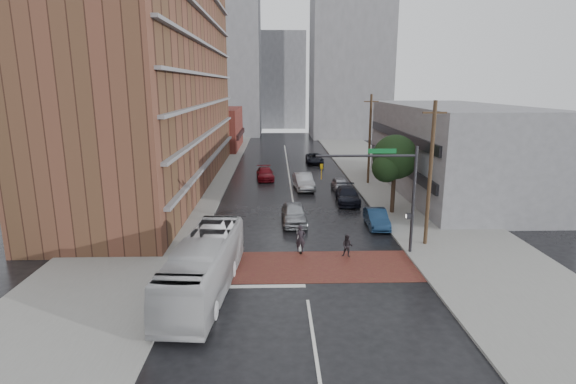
{
  "coord_description": "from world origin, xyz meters",
  "views": [
    {
      "loc": [
        -1.61,
        -25.47,
        10.97
      ],
      "look_at": [
        -0.76,
        5.75,
        3.5
      ],
      "focal_mm": 28.0,
      "sensor_mm": 36.0,
      "label": 1
    }
  ],
  "objects_px": {
    "car_travel_b": "(303,181)",
    "car_travel_a": "(294,214)",
    "pedestrian_a": "(301,239)",
    "pedestrian_b": "(347,246)",
    "car_parked_near": "(377,218)",
    "transit_bus": "(204,266)",
    "car_travel_c": "(265,174)",
    "car_parked_far": "(340,184)",
    "suv_travel": "(314,158)",
    "car_parked_mid": "(348,195)"
  },
  "relations": [
    {
      "from": "transit_bus",
      "to": "car_parked_mid",
      "type": "distance_m",
      "value": 21.58
    },
    {
      "from": "car_parked_mid",
      "to": "transit_bus",
      "type": "bearing_deg",
      "value": -117.01
    },
    {
      "from": "transit_bus",
      "to": "car_travel_c",
      "type": "xyz_separation_m",
      "value": [
        2.59,
        29.82,
        -0.82
      ]
    },
    {
      "from": "transit_bus",
      "to": "car_parked_far",
      "type": "bearing_deg",
      "value": 70.56
    },
    {
      "from": "pedestrian_a",
      "to": "pedestrian_b",
      "type": "relative_size",
      "value": 1.23
    },
    {
      "from": "car_travel_b",
      "to": "car_parked_near",
      "type": "distance_m",
      "value": 14.25
    },
    {
      "from": "transit_bus",
      "to": "car_travel_b",
      "type": "height_order",
      "value": "transit_bus"
    },
    {
      "from": "car_travel_c",
      "to": "pedestrian_a",
      "type": "bearing_deg",
      "value": -88.05
    },
    {
      "from": "suv_travel",
      "to": "car_parked_far",
      "type": "xyz_separation_m",
      "value": [
        1.3,
        -17.16,
        -0.02
      ]
    },
    {
      "from": "suv_travel",
      "to": "transit_bus",
      "type": "bearing_deg",
      "value": -102.13
    },
    {
      "from": "car_parked_mid",
      "to": "car_parked_far",
      "type": "distance_m",
      "value": 4.93
    },
    {
      "from": "car_parked_near",
      "to": "car_parked_far",
      "type": "relative_size",
      "value": 1.07
    },
    {
      "from": "car_travel_a",
      "to": "car_parked_mid",
      "type": "distance_m",
      "value": 8.44
    },
    {
      "from": "pedestrian_b",
      "to": "car_travel_a",
      "type": "xyz_separation_m",
      "value": [
        -3.19,
        7.33,
        0.09
      ]
    },
    {
      "from": "pedestrian_b",
      "to": "car_parked_near",
      "type": "relative_size",
      "value": 0.35
    },
    {
      "from": "car_travel_c",
      "to": "car_parked_mid",
      "type": "distance_m",
      "value": 13.74
    },
    {
      "from": "car_travel_b",
      "to": "car_parked_far",
      "type": "bearing_deg",
      "value": -17.43
    },
    {
      "from": "car_parked_mid",
      "to": "car_parked_far",
      "type": "relative_size",
      "value": 1.27
    },
    {
      "from": "pedestrian_b",
      "to": "car_travel_c",
      "type": "distance_m",
      "value": 25.62
    },
    {
      "from": "pedestrian_b",
      "to": "car_parked_near",
      "type": "distance_m",
      "value": 7.07
    },
    {
      "from": "car_travel_a",
      "to": "car_parked_mid",
      "type": "height_order",
      "value": "car_travel_a"
    },
    {
      "from": "pedestrian_b",
      "to": "car_travel_b",
      "type": "bearing_deg",
      "value": 113.9
    },
    {
      "from": "car_parked_near",
      "to": "car_parked_far",
      "type": "xyz_separation_m",
      "value": [
        -1.1,
        12.51,
        -0.02
      ]
    },
    {
      "from": "pedestrian_b",
      "to": "car_parked_far",
      "type": "bearing_deg",
      "value": 102.35
    },
    {
      "from": "car_parked_far",
      "to": "car_travel_a",
      "type": "bearing_deg",
      "value": -117.66
    },
    {
      "from": "suv_travel",
      "to": "car_parked_mid",
      "type": "xyz_separation_m",
      "value": [
        1.3,
        -22.09,
        0.03
      ]
    },
    {
      "from": "pedestrian_a",
      "to": "car_travel_a",
      "type": "relative_size",
      "value": 0.38
    },
    {
      "from": "car_parked_near",
      "to": "car_parked_far",
      "type": "height_order",
      "value": "car_parked_near"
    },
    {
      "from": "suv_travel",
      "to": "car_parked_mid",
      "type": "bearing_deg",
      "value": -85.8
    },
    {
      "from": "car_travel_b",
      "to": "suv_travel",
      "type": "bearing_deg",
      "value": 75.99
    },
    {
      "from": "car_travel_a",
      "to": "pedestrian_b",
      "type": "bearing_deg",
      "value": -67.63
    },
    {
      "from": "car_travel_c",
      "to": "suv_travel",
      "type": "height_order",
      "value": "suv_travel"
    },
    {
      "from": "transit_bus",
      "to": "car_travel_c",
      "type": "distance_m",
      "value": 29.95
    },
    {
      "from": "pedestrian_b",
      "to": "suv_travel",
      "type": "relative_size",
      "value": 0.29
    },
    {
      "from": "car_travel_a",
      "to": "car_travel_b",
      "type": "height_order",
      "value": "car_travel_b"
    },
    {
      "from": "transit_bus",
      "to": "pedestrian_b",
      "type": "height_order",
      "value": "transit_bus"
    },
    {
      "from": "pedestrian_a",
      "to": "pedestrian_b",
      "type": "distance_m",
      "value": 3.16
    },
    {
      "from": "car_travel_c",
      "to": "suv_travel",
      "type": "bearing_deg",
      "value": 53.24
    },
    {
      "from": "pedestrian_a",
      "to": "transit_bus",
      "type": "bearing_deg",
      "value": -136.9
    },
    {
      "from": "pedestrian_b",
      "to": "car_travel_b",
      "type": "xyz_separation_m",
      "value": [
        -1.67,
        19.61,
        0.11
      ]
    },
    {
      "from": "pedestrian_b",
      "to": "car_parked_near",
      "type": "xyz_separation_m",
      "value": [
        3.3,
        6.26,
        -0.04
      ]
    },
    {
      "from": "car_travel_b",
      "to": "car_travel_a",
      "type": "bearing_deg",
      "value": -102.09
    },
    {
      "from": "pedestrian_a",
      "to": "car_travel_a",
      "type": "height_order",
      "value": "pedestrian_a"
    },
    {
      "from": "car_travel_c",
      "to": "car_parked_mid",
      "type": "bearing_deg",
      "value": -58.84
    },
    {
      "from": "suv_travel",
      "to": "car_parked_mid",
      "type": "height_order",
      "value": "car_parked_mid"
    },
    {
      "from": "suv_travel",
      "to": "car_parked_mid",
      "type": "distance_m",
      "value": 22.13
    },
    {
      "from": "car_travel_b",
      "to": "car_parked_near",
      "type": "height_order",
      "value": "car_travel_b"
    },
    {
      "from": "pedestrian_b",
      "to": "car_parked_near",
      "type": "height_order",
      "value": "pedestrian_b"
    },
    {
      "from": "suv_travel",
      "to": "car_parked_far",
      "type": "relative_size",
      "value": 1.27
    },
    {
      "from": "transit_bus",
      "to": "car_parked_near",
      "type": "relative_size",
      "value": 2.53
    }
  ]
}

